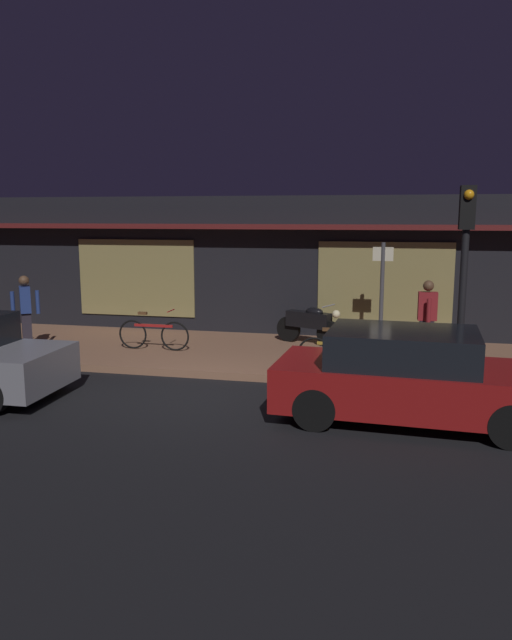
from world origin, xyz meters
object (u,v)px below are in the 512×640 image
(person_photographer, at_px, (26,311))
(traffic_light_pole, at_px, (465,256))
(person_bystander, at_px, (427,319))
(motorcycle, at_px, (310,323))
(bicycle_parked, at_px, (154,334))
(sign_post, at_px, (382,290))
(bicycle_extra, at_px, (340,353))
(parked_car_across, at_px, (409,377))

(person_photographer, bearing_deg, traffic_light_pole, -9.27)
(person_photographer, distance_m, person_bystander, 8.68)
(motorcycle, distance_m, bicycle_parked, 3.60)
(bicycle_parked, bearing_deg, sign_post, 10.78)
(motorcycle, relative_size, person_bystander, 0.96)
(motorcycle, relative_size, sign_post, 0.67)
(bicycle_parked, xyz_separation_m, person_photographer, (-2.74, -0.64, 0.52))
(bicycle_extra, height_order, traffic_light_pole, traffic_light_pole)
(person_photographer, bearing_deg, sign_post, 11.63)
(person_bystander, xyz_separation_m, sign_post, (-0.94, 0.68, 0.48))
(person_photographer, height_order, person_bystander, same)
(bicycle_parked, bearing_deg, motorcycle, 21.98)
(person_bystander, distance_m, parked_car_across, 3.57)
(motorcycle, distance_m, traffic_light_pole, 4.91)
(bicycle_extra, height_order, person_bystander, person_bystander)
(sign_post, bearing_deg, motorcycle, 166.11)
(person_bystander, distance_m, sign_post, 1.26)
(parked_car_across, bearing_deg, bicycle_parked, 149.09)
(person_bystander, height_order, traffic_light_pole, traffic_light_pole)
(sign_post, relative_size, traffic_light_pole, 0.67)
(bicycle_extra, height_order, parked_car_across, parked_car_across)
(motorcycle, bearing_deg, traffic_light_pole, -49.40)
(bicycle_parked, distance_m, sign_post, 5.14)
(bicycle_parked, bearing_deg, bicycle_extra, -13.85)
(bicycle_parked, xyz_separation_m, traffic_light_pole, (6.30, -2.12, 1.97))
(motorcycle, relative_size, traffic_light_pole, 0.45)
(bicycle_parked, distance_m, person_bystander, 5.92)
(bicycle_extra, xyz_separation_m, person_bystander, (1.65, 1.31, 0.52))
(motorcycle, xyz_separation_m, sign_post, (1.62, -0.40, 0.86))
(person_photographer, relative_size, parked_car_across, 0.40)
(parked_car_across, bearing_deg, motorcycle, 114.78)
(sign_post, distance_m, traffic_light_pole, 3.48)
(bicycle_extra, xyz_separation_m, traffic_light_pole, (2.06, -1.07, 1.97))
(bicycle_parked, distance_m, parked_car_across, 6.37)
(person_photographer, distance_m, sign_post, 7.87)
(person_bystander, bearing_deg, parked_car_across, -96.96)
(bicycle_parked, height_order, bicycle_extra, same)
(traffic_light_pole, bearing_deg, parked_car_across, -125.92)
(person_bystander, bearing_deg, sign_post, 144.00)
(person_photographer, xyz_separation_m, person_bystander, (8.63, 0.90, 0.00))
(parked_car_across, bearing_deg, bicycle_extra, 118.82)
(motorcycle, distance_m, person_photographer, 6.40)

